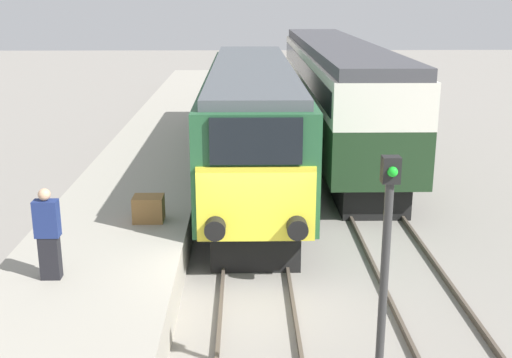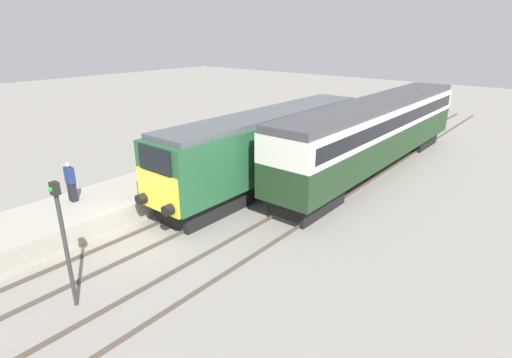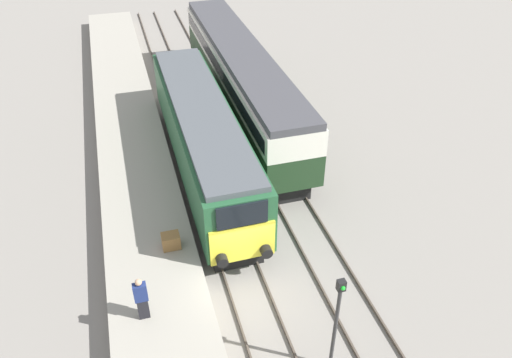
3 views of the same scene
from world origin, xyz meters
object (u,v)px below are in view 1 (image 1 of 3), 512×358
Objects in this scene: locomotive at (252,120)px; passenger_carriage at (335,84)px; signal_post at (385,269)px; person_on_platform at (48,234)px; luggage_crate at (149,209)px.

passenger_carriage reaches higher than locomotive.
locomotive is 11.89m from signal_post.
signal_post is at bearing -95.57° from passenger_carriage.
passenger_carriage is 16.23m from person_on_platform.
passenger_carriage is (3.40, 5.68, 0.34)m from locomotive.
passenger_carriage is at bearing 84.43° from signal_post.
signal_post reaches higher than person_on_platform.
locomotive reaches higher than person_on_platform.
locomotive is 6.63m from passenger_carriage.
person_on_platform is (-3.85, -8.82, -0.43)m from locomotive.
signal_post is (5.55, -2.95, 0.58)m from person_on_platform.
passenger_carriage is 12.88m from luggage_crate.
locomotive is 6.29m from luggage_crate.
locomotive is 8.52× the size of person_on_platform.
locomotive is 0.79× the size of passenger_carriage.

